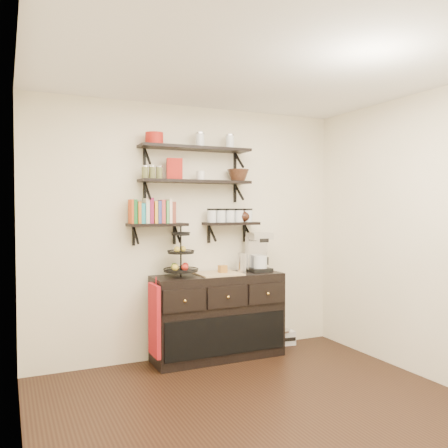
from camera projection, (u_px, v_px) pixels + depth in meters
floor at (274, 419)px, 3.60m from camera, size 3.50×3.50×0.00m
ceiling at (275, 61)px, 3.51m from camera, size 3.50×3.50×0.02m
back_wall at (191, 232)px, 5.14m from camera, size 3.50×0.02×2.70m
left_wall at (21, 251)px, 2.82m from camera, size 0.02×3.50×2.70m
right_wall at (441, 236)px, 4.29m from camera, size 0.02×3.50×2.70m
shelf_top at (196, 149)px, 4.99m from camera, size 1.20×0.27×0.23m
shelf_mid at (196, 182)px, 5.00m from camera, size 1.20×0.27×0.23m
shelf_low_left at (157, 225)px, 4.86m from camera, size 0.60×0.25×0.23m
shelf_low_right at (231, 224)px, 5.21m from camera, size 0.60×0.25×0.23m
cookbooks at (152, 212)px, 4.83m from camera, size 0.43×0.15×0.26m
glass_canisters at (230, 216)px, 5.20m from camera, size 0.54×0.10×0.13m
sideboard at (218, 316)px, 5.05m from camera, size 1.40×0.50×0.92m
fruit_stand at (181, 259)px, 4.86m from camera, size 0.35×0.35×0.52m
candle at (223, 269)px, 5.05m from camera, size 0.08×0.08×0.08m
coffee_maker at (258, 253)px, 5.26m from camera, size 0.24×0.23×0.43m
thermal_carafe at (243, 263)px, 5.13m from camera, size 0.11×0.11×0.22m
apron at (154, 320)px, 4.65m from camera, size 0.04×0.30×0.71m
radio at (282, 337)px, 5.55m from camera, size 0.32×0.22×0.18m
recipe_box at (175, 169)px, 4.90m from camera, size 0.17×0.09×0.22m
walnut_bowl at (238, 175)px, 5.21m from camera, size 0.24×0.24×0.13m
ramekins at (201, 176)px, 5.02m from camera, size 0.09×0.09×0.10m
teapot at (244, 216)px, 5.27m from camera, size 0.21×0.18×0.14m
red_pot at (154, 139)px, 4.80m from camera, size 0.18×0.18×0.12m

